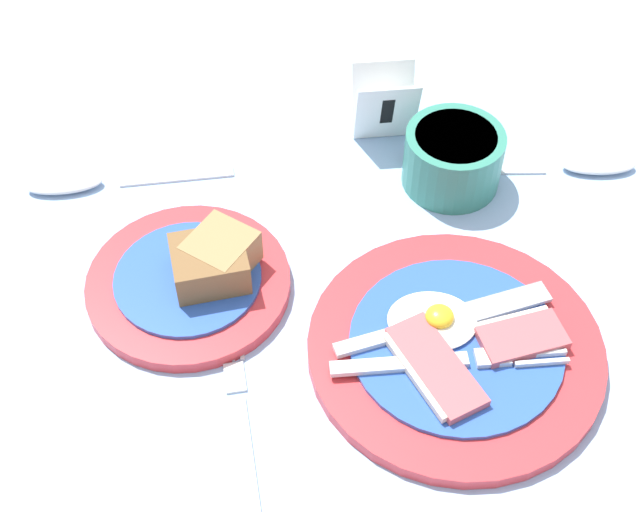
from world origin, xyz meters
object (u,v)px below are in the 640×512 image
at_px(number_card, 384,105).
at_px(fork_on_cloth, 239,417).
at_px(bread_plate, 196,276).
at_px(teaspoon_by_saucer, 569,166).
at_px(sugar_cup, 452,157).
at_px(teaspoon_near_cup, 93,182).
at_px(breakfast_plate, 454,347).

distance_m(number_card, fork_on_cloth, 0.35).
bearing_deg(bread_plate, teaspoon_by_saucer, 25.17).
distance_m(sugar_cup, teaspoon_near_cup, 0.34).
xyz_separation_m(number_card, teaspoon_by_saucer, (0.18, -0.04, -0.03)).
bearing_deg(number_card, sugar_cup, -53.29).
relative_size(teaspoon_near_cup, fork_on_cloth, 1.05).
relative_size(sugar_cup, number_card, 1.24).
height_order(breakfast_plate, number_card, number_card).
distance_m(teaspoon_by_saucer, teaspoon_near_cup, 0.45).
bearing_deg(bread_plate, fork_on_cloth, -68.90).
distance_m(sugar_cup, number_card, 0.09).
bearing_deg(bread_plate, sugar_cup, 32.05).
distance_m(bread_plate, sugar_cup, 0.26).
relative_size(bread_plate, teaspoon_by_saucer, 0.89).
relative_size(breakfast_plate, bread_plate, 1.37).
relative_size(breakfast_plate, number_card, 3.21).
height_order(bread_plate, teaspoon_near_cup, bread_plate).
height_order(bread_plate, sugar_cup, sugar_cup).
bearing_deg(teaspoon_by_saucer, number_card, 163.05).
xyz_separation_m(breakfast_plate, fork_on_cloth, (-0.17, -0.07, -0.01)).
distance_m(sugar_cup, teaspoon_by_saucer, 0.12).
bearing_deg(fork_on_cloth, teaspoon_near_cup, 21.35).
bearing_deg(teaspoon_near_cup, teaspoon_by_saucer, 174.85).
bearing_deg(fork_on_cloth, number_card, -30.72).
bearing_deg(teaspoon_by_saucer, sugar_cup, -173.74).
xyz_separation_m(sugar_cup, fork_on_cloth, (-0.17, -0.26, -0.03)).
xyz_separation_m(teaspoon_near_cup, fork_on_cloth, (0.16, -0.24, -0.00)).
distance_m(breakfast_plate, number_card, 0.27).
distance_m(breakfast_plate, teaspoon_near_cup, 0.37).
distance_m(sugar_cup, fork_on_cloth, 0.32).
height_order(number_card, fork_on_cloth, number_card).
bearing_deg(teaspoon_near_cup, breakfast_plate, 141.31).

